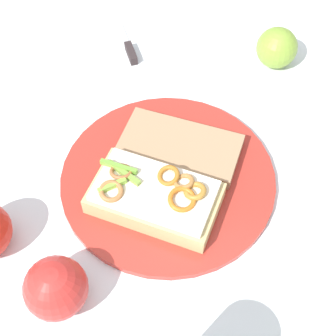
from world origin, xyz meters
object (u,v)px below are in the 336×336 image
(plate, at_px, (168,178))
(sandwich, at_px, (155,196))
(apple_1, at_px, (277,48))
(apple_2, at_px, (56,288))
(knife, at_px, (129,48))
(bread_slice_side, at_px, (180,147))

(plate, bearing_deg, sandwich, -112.70)
(apple_1, height_order, apple_2, apple_2)
(apple_2, bearing_deg, knife, 80.65)
(bread_slice_side, bearing_deg, apple_2, 75.14)
(plate, xyz_separation_m, apple_1, (0.19, 0.24, 0.03))
(apple_2, bearing_deg, bread_slice_side, 54.88)
(apple_1, xyz_separation_m, knife, (-0.25, 0.04, -0.03))
(sandwich, bearing_deg, apple_2, 70.56)
(bread_slice_side, height_order, apple_1, apple_1)
(bread_slice_side, height_order, apple_2, apple_2)
(plate, height_order, knife, knife)
(plate, distance_m, knife, 0.28)
(apple_2, relative_size, knife, 0.66)
(sandwich, distance_m, apple_1, 0.35)
(plate, relative_size, apple_2, 4.00)
(knife, bearing_deg, sandwich, 172.16)
(bread_slice_side, distance_m, apple_1, 0.26)
(apple_1, bearing_deg, sandwich, -126.11)
(sandwich, distance_m, bread_slice_side, 0.10)
(bread_slice_side, bearing_deg, knife, -50.77)
(bread_slice_side, distance_m, apple_2, 0.27)
(plate, distance_m, apple_1, 0.31)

